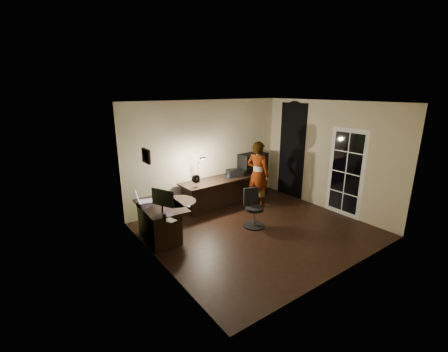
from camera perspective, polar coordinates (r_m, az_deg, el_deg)
floor at (r=6.66m, az=6.43°, el=-10.19°), size 4.50×4.00×0.01m
ceiling at (r=5.98m, az=7.26°, el=13.77°), size 4.50×4.00×0.01m
wall_back at (r=7.74m, az=-3.23°, el=4.28°), size 4.50×0.01×2.70m
wall_front at (r=4.97m, az=22.59°, el=-3.85°), size 4.50×0.01×2.70m
wall_left at (r=5.00m, az=-12.69°, el=-2.81°), size 0.01×4.00×2.70m
wall_right at (r=7.85m, az=19.13°, el=3.58°), size 0.01×4.00×2.70m
green_wall_overlay at (r=5.01m, az=-12.54°, el=-2.78°), size 0.00×4.00×2.70m
arched_doorway at (r=8.54m, az=12.78°, el=4.70°), size 0.01×0.90×2.60m
french_door at (r=7.61m, az=22.18°, el=0.55°), size 0.02×0.92×2.10m
framed_picture at (r=5.29m, az=-14.62°, el=3.71°), size 0.04×0.30×0.25m
desk_left at (r=6.29m, az=-11.82°, el=-8.47°), size 0.82×1.27×0.71m
desk_right at (r=7.70m, az=-1.16°, el=-3.33°), size 2.01×0.76×0.75m
cabinet at (r=8.54m, az=5.47°, el=0.27°), size 0.83×0.43×1.22m
laptop_stand at (r=6.19m, az=-15.04°, el=-5.20°), size 0.26×0.23×0.10m
laptop at (r=6.15m, az=-14.80°, el=-3.69°), size 0.42×0.40×0.24m
monitor at (r=5.76m, az=-11.71°, el=-5.35°), size 0.30×0.50×0.33m
mouse at (r=6.00m, az=-6.77°, el=-5.76°), size 0.10×0.11×0.04m
phone at (r=6.46m, az=-9.13°, el=-4.36°), size 0.10×0.13×0.01m
pen at (r=6.25m, az=-13.48°, el=-5.30°), size 0.02×0.13×0.01m
speaker at (r=5.34m, az=-11.25°, el=-8.08°), size 0.09×0.09×0.17m
notepad at (r=5.47m, az=-10.19°, el=-8.30°), size 0.20×0.24×0.01m
desk_fan at (r=6.97m, az=-5.40°, el=-0.94°), size 0.21×0.13×0.31m
headphones at (r=7.77m, az=1.19°, el=0.06°), size 0.18×0.10×0.08m
printer at (r=7.86m, az=2.09°, el=0.63°), size 0.49×0.44×0.18m
desk_lamp at (r=7.30m, az=-5.01°, el=1.55°), size 0.28×0.37×0.73m
office_chair at (r=6.64m, az=5.84°, el=-6.19°), size 0.58×0.58×0.85m
person at (r=7.68m, az=6.45°, el=0.31°), size 0.57×0.70×1.71m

